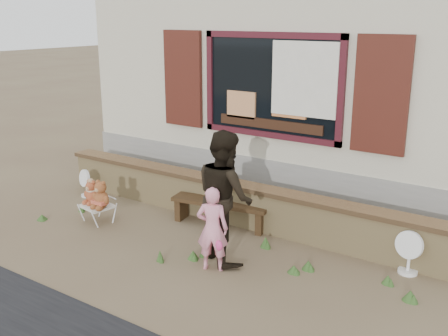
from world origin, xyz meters
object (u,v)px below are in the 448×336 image
Objects in this scene: folding_chair at (97,207)px; child at (212,229)px; adult at (225,196)px; teddy_bear_left at (92,191)px; teddy_bear_right at (101,194)px; bench at (220,208)px.

child reaches higher than folding_chair.
adult is at bearing -106.24° from child.
adult reaches higher than child.
teddy_bear_left is 0.87× the size of teddy_bear_right.
bench is at bearing -18.51° from adult.
teddy_bear_left is 2.58m from child.
folding_chair is 0.29m from teddy_bear_right.
child reaches higher than teddy_bear_right.
adult is (2.38, 0.06, 0.62)m from folding_chair.
teddy_bear_left is at bearing -30.67° from child.
child reaches higher than bench.
teddy_bear_right is at bearing -157.13° from bench.
folding_chair is at bearing 35.31° from adult.
child is (2.56, -0.31, 0.08)m from teddy_bear_left.
bench is 1.28m from adult.
child is at bearing 3.98° from teddy_bear_right.
adult is (0.70, -0.90, 0.59)m from bench.
teddy_bear_right is at bearing 0.00° from folding_chair.
teddy_bear_right is at bearing -30.23° from child.
bench is at bearing -83.02° from child.
adult reaches higher than bench.
teddy_bear_right is 2.27m from adult.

